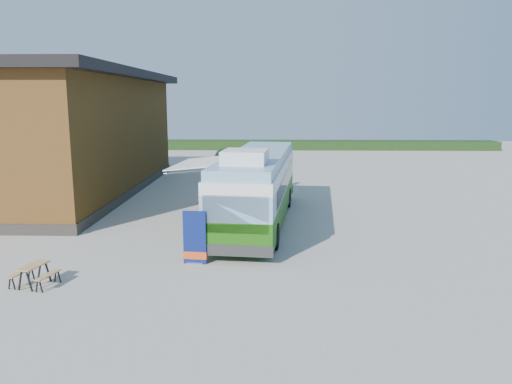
{
  "coord_description": "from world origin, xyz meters",
  "views": [
    {
      "loc": [
        1.76,
        -20.45,
        5.76
      ],
      "look_at": [
        1.13,
        2.95,
        1.4
      ],
      "focal_mm": 35.0,
      "sensor_mm": 36.0,
      "label": 1
    }
  ],
  "objects_px": {
    "banner": "(195,242)",
    "slurry_tanker": "(233,162)",
    "person_a": "(203,197)",
    "person_b": "(276,174)",
    "bus": "(258,185)",
    "picnic_table": "(34,270)"
  },
  "relations": [
    {
      "from": "picnic_table",
      "to": "slurry_tanker",
      "type": "height_order",
      "value": "slurry_tanker"
    },
    {
      "from": "bus",
      "to": "person_a",
      "type": "relative_size",
      "value": 7.31
    },
    {
      "from": "bus",
      "to": "slurry_tanker",
      "type": "relative_size",
      "value": 2.51
    },
    {
      "from": "banner",
      "to": "slurry_tanker",
      "type": "height_order",
      "value": "slurry_tanker"
    },
    {
      "from": "bus",
      "to": "banner",
      "type": "xyz_separation_m",
      "value": [
        -2.08,
        -6.04,
        -1.04
      ]
    },
    {
      "from": "bus",
      "to": "slurry_tanker",
      "type": "height_order",
      "value": "bus"
    },
    {
      "from": "person_a",
      "to": "slurry_tanker",
      "type": "relative_size",
      "value": 0.34
    },
    {
      "from": "banner",
      "to": "picnic_table",
      "type": "height_order",
      "value": "banner"
    },
    {
      "from": "person_a",
      "to": "slurry_tanker",
      "type": "distance_m",
      "value": 12.51
    },
    {
      "from": "banner",
      "to": "bus",
      "type": "bearing_deg",
      "value": 76.78
    },
    {
      "from": "person_a",
      "to": "banner",
      "type": "bearing_deg",
      "value": -95.24
    },
    {
      "from": "banner",
      "to": "picnic_table",
      "type": "relative_size",
      "value": 1.38
    },
    {
      "from": "picnic_table",
      "to": "person_b",
      "type": "distance_m",
      "value": 19.21
    },
    {
      "from": "picnic_table",
      "to": "person_a",
      "type": "xyz_separation_m",
      "value": [
        4.0,
        10.02,
        0.36
      ]
    },
    {
      "from": "person_a",
      "to": "person_b",
      "type": "height_order",
      "value": "person_b"
    },
    {
      "from": "banner",
      "to": "person_a",
      "type": "relative_size",
      "value": 1.11
    },
    {
      "from": "person_a",
      "to": "person_b",
      "type": "relative_size",
      "value": 0.92
    },
    {
      "from": "picnic_table",
      "to": "person_a",
      "type": "distance_m",
      "value": 10.79
    },
    {
      "from": "banner",
      "to": "person_a",
      "type": "distance_m",
      "value": 7.81
    },
    {
      "from": "banner",
      "to": "slurry_tanker",
      "type": "xyz_separation_m",
      "value": [
        -0.14,
        20.27,
        0.37
      ]
    },
    {
      "from": "bus",
      "to": "person_a",
      "type": "xyz_separation_m",
      "value": [
        -2.79,
        1.73,
        -0.97
      ]
    },
    {
      "from": "picnic_table",
      "to": "slurry_tanker",
      "type": "relative_size",
      "value": 0.28
    }
  ]
}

